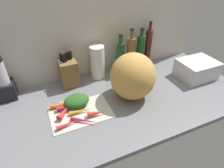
# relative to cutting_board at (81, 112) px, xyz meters

# --- Properties ---
(ground_plane) EXTENTS (1.70, 0.80, 0.03)m
(ground_plane) POSITION_rel_cutting_board_xyz_m (0.27, 0.04, -0.02)
(ground_plane) COLOR slate
(wall_back) EXTENTS (1.70, 0.03, 0.60)m
(wall_back) POSITION_rel_cutting_board_xyz_m (0.27, 0.42, 0.30)
(wall_back) COLOR beige
(wall_back) RESTS_ON ground_plane
(cutting_board) EXTENTS (0.36, 0.24, 0.01)m
(cutting_board) POSITION_rel_cutting_board_xyz_m (0.00, 0.00, 0.00)
(cutting_board) COLOR beige
(cutting_board) RESTS_ON ground_plane
(carrot_0) EXTENTS (0.13, 0.07, 0.03)m
(carrot_0) POSITION_rel_cutting_board_xyz_m (-0.04, 0.08, 0.02)
(carrot_0) COLOR orange
(carrot_0) RESTS_ON cutting_board
(carrot_1) EXTENTS (0.15, 0.04, 0.03)m
(carrot_1) POSITION_rel_cutting_board_xyz_m (-0.06, 0.06, 0.02)
(carrot_1) COLOR #B2264C
(carrot_1) RESTS_ON cutting_board
(carrot_2) EXTENTS (0.14, 0.11, 0.02)m
(carrot_2) POSITION_rel_cutting_board_xyz_m (-0.00, -0.09, 0.01)
(carrot_2) COLOR #B2264C
(carrot_2) RESTS_ON cutting_board
(carrot_3) EXTENTS (0.11, 0.05, 0.03)m
(carrot_3) POSITION_rel_cutting_board_xyz_m (0.08, -0.06, 0.02)
(carrot_3) COLOR red
(carrot_3) RESTS_ON cutting_board
(carrot_4) EXTENTS (0.18, 0.07, 0.03)m
(carrot_4) POSITION_rel_cutting_board_xyz_m (-0.07, 0.08, 0.02)
(carrot_4) COLOR orange
(carrot_4) RESTS_ON cutting_board
(carrot_5) EXTENTS (0.13, 0.04, 0.02)m
(carrot_5) POSITION_rel_cutting_board_xyz_m (-0.09, -0.08, 0.02)
(carrot_5) COLOR red
(carrot_5) RESTS_ON cutting_board
(carrot_6) EXTENTS (0.14, 0.03, 0.02)m
(carrot_6) POSITION_rel_cutting_board_xyz_m (0.00, -0.01, 0.02)
(carrot_6) COLOR orange
(carrot_6) RESTS_ON cutting_board
(carrot_7) EXTENTS (0.11, 0.11, 0.04)m
(carrot_7) POSITION_rel_cutting_board_xyz_m (-0.09, 0.02, 0.02)
(carrot_7) COLOR red
(carrot_7) RESTS_ON cutting_board
(carrot_greens_pile) EXTENTS (0.15, 0.12, 0.07)m
(carrot_greens_pile) POSITION_rel_cutting_board_xyz_m (-0.00, 0.07, 0.04)
(carrot_greens_pile) COLOR #2D6023
(carrot_greens_pile) RESTS_ON cutting_board
(winter_squash) EXTENTS (0.29, 0.28, 0.30)m
(winter_squash) POSITION_rel_cutting_board_xyz_m (0.36, 0.03, 0.15)
(winter_squash) COLOR gold
(winter_squash) RESTS_ON ground_plane
(knife_block) EXTENTS (0.12, 0.13, 0.24)m
(knife_block) POSITION_rel_cutting_board_xyz_m (0.01, 0.32, 0.09)
(knife_block) COLOR brown
(knife_block) RESTS_ON ground_plane
(blender_appliance) EXTENTS (0.11, 0.11, 0.28)m
(blender_appliance) POSITION_rel_cutting_board_xyz_m (-0.40, 0.33, 0.12)
(blender_appliance) COLOR black
(blender_appliance) RESTS_ON ground_plane
(paper_towel_roll) EXTENTS (0.10, 0.10, 0.25)m
(paper_towel_roll) POSITION_rel_cutting_board_xyz_m (0.23, 0.33, 0.12)
(paper_towel_roll) COLOR white
(paper_towel_roll) RESTS_ON ground_plane
(bottle_0) EXTENTS (0.06, 0.06, 0.31)m
(bottle_0) POSITION_rel_cutting_board_xyz_m (0.41, 0.33, 0.13)
(bottle_0) COLOR #19421E
(bottle_0) RESTS_ON ground_plane
(bottle_1) EXTENTS (0.06, 0.06, 0.35)m
(bottle_1) POSITION_rel_cutting_board_xyz_m (0.49, 0.31, 0.14)
(bottle_1) COLOR brown
(bottle_1) RESTS_ON ground_plane
(bottle_2) EXTENTS (0.06, 0.06, 0.34)m
(bottle_2) POSITION_rel_cutting_board_xyz_m (0.58, 0.31, 0.14)
(bottle_2) COLOR #19421E
(bottle_2) RESTS_ON ground_plane
(bottle_3) EXTENTS (0.05, 0.05, 0.37)m
(bottle_3) POSITION_rel_cutting_board_xyz_m (0.67, 0.35, 0.15)
(bottle_3) COLOR #471919
(bottle_3) RESTS_ON ground_plane
(dish_rack) EXTENTS (0.27, 0.22, 0.13)m
(dish_rack) POSITION_rel_cutting_board_xyz_m (0.92, 0.04, 0.06)
(dish_rack) COLOR silver
(dish_rack) RESTS_ON ground_plane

